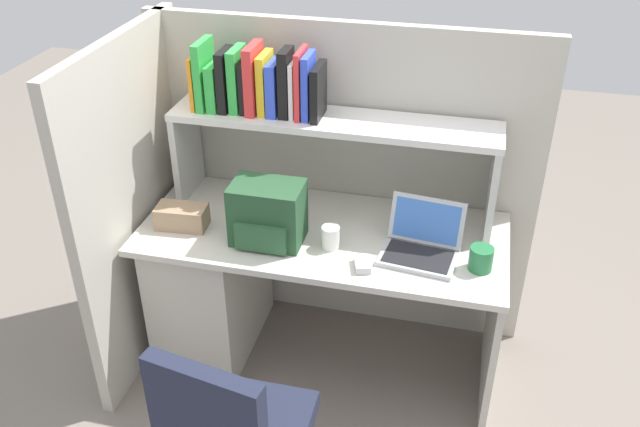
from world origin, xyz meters
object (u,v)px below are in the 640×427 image
object	(u,v)px
snack_canister	(481,259)
paper_cup	(331,237)
laptop	(422,244)
tissue_box	(182,217)
backpack	(267,214)
computer_mouse	(362,264)

from	to	relation	value
snack_canister	paper_cup	bearing A→B (deg)	178.98
laptop	tissue_box	size ratio (longest dim) A/B	1.54
snack_canister	backpack	bearing A→B (deg)	179.79
tissue_box	snack_canister	distance (m)	1.29
paper_cup	snack_canister	world-z (taller)	snack_canister
computer_mouse	paper_cup	distance (m)	0.20
backpack	computer_mouse	bearing A→B (deg)	-13.72
computer_mouse	paper_cup	bearing A→B (deg)	127.83
computer_mouse	tissue_box	world-z (taller)	tissue_box
backpack	paper_cup	distance (m)	0.28
backpack	paper_cup	bearing A→B (deg)	1.63
computer_mouse	tissue_box	size ratio (longest dim) A/B	0.47
paper_cup	tissue_box	distance (m)	0.67
laptop	tissue_box	bearing A→B (deg)	-178.16
laptop	backpack	size ratio (longest dim) A/B	1.13
tissue_box	snack_canister	bearing A→B (deg)	-5.17
paper_cup	computer_mouse	bearing A→B (deg)	-35.58
computer_mouse	snack_canister	xyz separation A→B (m)	(0.46, 0.10, 0.03)
laptop	computer_mouse	bearing A→B (deg)	-145.02
paper_cup	snack_canister	size ratio (longest dim) A/B	0.99
backpack	snack_canister	world-z (taller)	backpack
backpack	tissue_box	world-z (taller)	backpack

